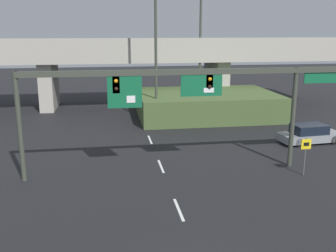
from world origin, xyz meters
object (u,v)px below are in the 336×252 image
signal_gantry (187,88)px  highway_light_pole_near (200,34)px  parked_sedan_near_right (310,134)px  highway_light_pole_far (156,39)px  speed_limit_sign (305,151)px

signal_gantry → highway_light_pole_near: 19.17m
parked_sedan_near_right → signal_gantry: bearing=-160.8°
highway_light_pole_near → highway_light_pole_far: size_ratio=1.05×
speed_limit_sign → highway_light_pole_far: (-6.89, 14.05, 6.03)m
signal_gantry → highway_light_pole_far: 12.62m
signal_gantry → highway_light_pole_far: (-0.21, 12.38, 2.43)m
highway_light_pole_near → parked_sedan_near_right: (5.33, -13.62, -7.18)m
highway_light_pole_far → parked_sedan_near_right: (10.67, -7.74, -6.85)m
highway_light_pole_near → highway_light_pole_far: bearing=-132.2°
signal_gantry → speed_limit_sign: (6.68, -1.67, -3.60)m
signal_gantry → speed_limit_sign: bearing=-14.1°
highway_light_pole_near → parked_sedan_near_right: 16.30m
signal_gantry → highway_light_pole_near: size_ratio=1.34×
highway_light_pole_near → highway_light_pole_far: highway_light_pole_near is taller
speed_limit_sign → highway_light_pole_near: size_ratio=0.15×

